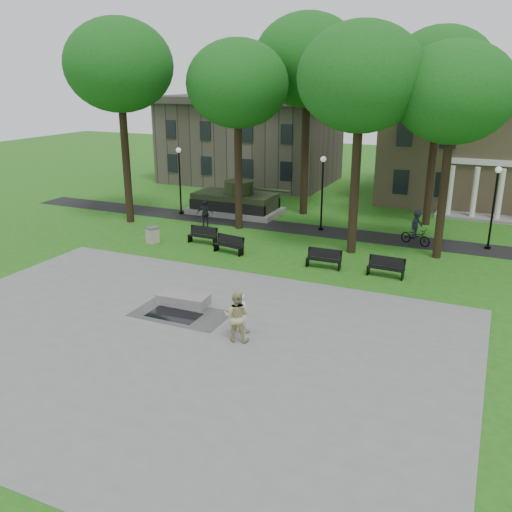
{
  "coord_description": "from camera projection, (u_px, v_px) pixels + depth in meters",
  "views": [
    {
      "loc": [
        10.52,
        -20.17,
        9.36
      ],
      "look_at": [
        0.64,
        1.79,
        1.4
      ],
      "focal_mm": 38.0,
      "sensor_mm": 36.0,
      "label": 1
    }
  ],
  "objects": [
    {
      "name": "trash_bin",
      "position": [
        152.0,
        235.0,
        32.06
      ],
      "size": [
        0.86,
        0.86,
        0.96
      ],
      "rotation": [
        0.0,
        0.0,
        -0.39
      ],
      "color": "#BAAC99",
      "rests_on": "ground"
    },
    {
      "name": "friend_watching",
      "position": [
        236.0,
        316.0,
        19.92
      ],
      "size": [
        1.09,
        0.93,
        1.97
      ],
      "primitive_type": "imported",
      "rotation": [
        0.0,
        0.0,
        3.35
      ],
      "color": "tan",
      "rests_on": "plaza"
    },
    {
      "name": "concrete_block",
      "position": [
        183.0,
        299.0,
        23.38
      ],
      "size": [
        2.25,
        1.13,
        0.45
      ],
      "primitive_type": "cube",
      "rotation": [
        0.0,
        0.0,
        0.06
      ],
      "color": "gray",
      "rests_on": "plaza"
    },
    {
      "name": "tree_1",
      "position": [
        237.0,
        84.0,
        32.54
      ],
      "size": [
        6.2,
        6.2,
        11.63
      ],
      "color": "black",
      "rests_on": "ground"
    },
    {
      "name": "tank_monument",
      "position": [
        236.0,
        202.0,
        38.87
      ],
      "size": [
        7.45,
        3.4,
        2.4
      ],
      "color": "gray",
      "rests_on": "ground"
    },
    {
      "name": "park_bench_3",
      "position": [
        386.0,
        266.0,
        26.61
      ],
      "size": [
        1.82,
        0.61,
        1.0
      ],
      "rotation": [
        0.0,
        0.0,
        -0.05
      ],
      "color": "black",
      "rests_on": "ground"
    },
    {
      "name": "tree_0",
      "position": [
        119.0,
        66.0,
        33.82
      ],
      "size": [
        6.8,
        6.8,
        12.97
      ],
      "color": "black",
      "rests_on": "ground"
    },
    {
      "name": "lamp_right",
      "position": [
        494.0,
        201.0,
        30.18
      ],
      "size": [
        0.36,
        0.36,
        4.73
      ],
      "color": "black",
      "rests_on": "ground"
    },
    {
      "name": "lamp_left",
      "position": [
        180.0,
        175.0,
        38.17
      ],
      "size": [
        0.36,
        0.36,
        4.73
      ],
      "color": "black",
      "rests_on": "ground"
    },
    {
      "name": "park_bench_1",
      "position": [
        229.0,
        244.0,
        30.21
      ],
      "size": [
        1.85,
        0.8,
        1.0
      ],
      "rotation": [
        0.0,
        0.0,
        -0.16
      ],
      "color": "black",
      "rests_on": "ground"
    },
    {
      "name": "skateboard",
      "position": [
        241.0,
        330.0,
        20.99
      ],
      "size": [
        0.81,
        0.38,
        0.07
      ],
      "primitive_type": "cube",
      "rotation": [
        0.0,
        0.0,
        -0.23
      ],
      "color": "brown",
      "rests_on": "plaza"
    },
    {
      "name": "plaza",
      "position": [
        166.0,
        341.0,
        20.17
      ],
      "size": [
        22.0,
        16.0,
        0.02
      ],
      "primitive_type": "cube",
      "color": "gray",
      "rests_on": "ground"
    },
    {
      "name": "tree_2",
      "position": [
        361.0,
        78.0,
        27.57
      ],
      "size": [
        6.6,
        6.6,
        12.16
      ],
      "color": "black",
      "rests_on": "ground"
    },
    {
      "name": "cyclist",
      "position": [
        416.0,
        230.0,
        31.6
      ],
      "size": [
        2.0,
        1.35,
        2.11
      ],
      "rotation": [
        0.0,
        0.0,
        1.17
      ],
      "color": "black",
      "rests_on": "ground"
    },
    {
      "name": "tree_4",
      "position": [
        308.0,
        61.0,
        35.87
      ],
      "size": [
        7.2,
        7.2,
        13.5
      ],
      "color": "black",
      "rests_on": "ground"
    },
    {
      "name": "lamp_mid",
      "position": [
        322.0,
        187.0,
        34.08
      ],
      "size": [
        0.36,
        0.36,
        4.73
      ],
      "color": "black",
      "rests_on": "ground"
    },
    {
      "name": "ground",
      "position": [
        227.0,
        295.0,
        24.5
      ],
      "size": [
        120.0,
        120.0,
        0.0
      ],
      "primitive_type": "plane",
      "color": "#1A5F16",
      "rests_on": "ground"
    },
    {
      "name": "building_left",
      "position": [
        251.0,
        142.0,
        50.6
      ],
      "size": [
        15.0,
        10.0,
        7.2
      ],
      "primitive_type": "cube",
      "color": "#4C443D",
      "rests_on": "ground"
    },
    {
      "name": "park_bench_2",
      "position": [
        324.0,
        258.0,
        27.84
      ],
      "size": [
        1.81,
        0.58,
        1.0
      ],
      "rotation": [
        0.0,
        0.0,
        0.03
      ],
      "color": "black",
      "rests_on": "ground"
    },
    {
      "name": "tree_3",
      "position": [
        454.0,
        93.0,
        26.91
      ],
      "size": [
        6.0,
        6.0,
        11.19
      ],
      "color": "black",
      "rests_on": "ground"
    },
    {
      "name": "footpath",
      "position": [
        312.0,
        230.0,
        34.89
      ],
      "size": [
        44.0,
        2.6,
        0.01
      ],
      "primitive_type": "cube",
      "color": "black",
      "rests_on": "ground"
    },
    {
      "name": "skateboarder",
      "position": [
        241.0,
        312.0,
        20.65
      ],
      "size": [
        0.61,
        0.41,
        1.62
      ],
      "primitive_type": "imported",
      "rotation": [
        0.0,
        0.0,
        3.09
      ],
      "color": "white",
      "rests_on": "plaza"
    },
    {
      "name": "pedestrian_walker",
      "position": [
        205.0,
        214.0,
        35.38
      ],
      "size": [
        1.13,
        0.8,
        1.78
      ],
      "primitive_type": "imported",
      "rotation": [
        0.0,
        0.0,
        0.39
      ],
      "color": "black",
      "rests_on": "ground"
    },
    {
      "name": "building_right",
      "position": [
        495.0,
        146.0,
        41.75
      ],
      "size": [
        17.0,
        12.0,
        8.6
      ],
      "color": "#9E8460",
      "rests_on": "ground"
    },
    {
      "name": "tree_5",
      "position": [
        441.0,
        72.0,
        33.22
      ],
      "size": [
        6.4,
        6.4,
        12.44
      ],
      "color": "black",
      "rests_on": "ground"
    },
    {
      "name": "puddle",
      "position": [
        174.0,
        315.0,
        22.37
      ],
      "size": [
        2.2,
        1.2,
        0.0
      ],
      "primitive_type": "cube",
      "color": "black",
      "rests_on": "plaza"
    },
    {
      "name": "park_bench_0",
      "position": [
        203.0,
        235.0,
        31.98
      ],
      "size": [
        1.81,
        0.55,
        1.0
      ],
      "rotation": [
        0.0,
        0.0,
        -0.01
      ],
      "color": "black",
      "rests_on": "ground"
    }
  ]
}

